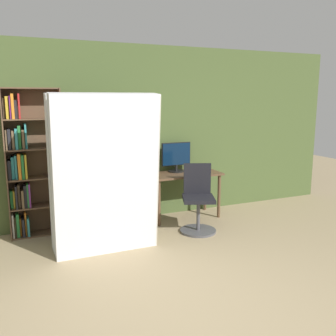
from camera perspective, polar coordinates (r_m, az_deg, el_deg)
The scene contains 8 objects.
ground_plane at distance 3.50m, azimuth 6.87°, elevation -22.38°, with size 16.00×16.00×0.00m, color #9E8966.
wall_back at distance 5.77m, azimuth -8.21°, elevation 5.04°, with size 8.00×0.06×2.70m.
desk at distance 5.95m, azimuth 2.41°, elevation -1.80°, with size 1.16×0.57×0.73m.
monitor at distance 5.99m, azimuth 1.25°, elevation 1.77°, with size 0.50×0.25×0.47m.
office_chair at distance 5.42m, azimuth 4.59°, elevation -5.46°, with size 0.57×0.57×0.97m.
bookshelf at distance 5.48m, azimuth -20.65°, elevation 0.28°, with size 0.75×0.30×2.04m.
mattress_near at distance 4.56m, azimuth -9.28°, elevation -1.17°, with size 1.27×0.40×1.97m.
mattress_far at distance 4.83m, azimuth -10.13°, elevation -0.54°, with size 1.27×0.32×1.96m.
Camera 1 is at (-1.52, -2.51, 1.91)m, focal length 40.00 mm.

